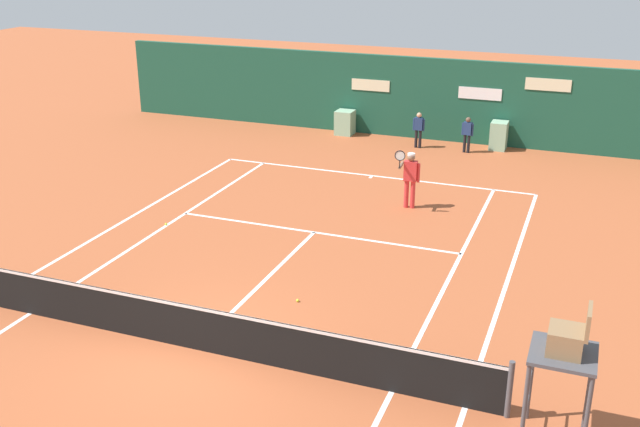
{
  "coord_description": "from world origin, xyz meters",
  "views": [
    {
      "loc": [
        6.8,
        -10.84,
        7.65
      ],
      "look_at": [
        0.39,
        5.84,
        0.8
      ],
      "focal_mm": 41.6,
      "sensor_mm": 36.0,
      "label": 1
    }
  ],
  "objects_px": {
    "player_on_baseline": "(410,175)",
    "tennis_ball_by_sideline": "(166,224)",
    "umpire_chair": "(565,351)",
    "tennis_ball_mid_court": "(298,300)",
    "ball_kid_left_post": "(419,128)",
    "ball_kid_right_post": "(467,132)"
  },
  "relations": [
    {
      "from": "player_on_baseline",
      "to": "tennis_ball_by_sideline",
      "type": "height_order",
      "value": "player_on_baseline"
    },
    {
      "from": "umpire_chair",
      "to": "tennis_ball_by_sideline",
      "type": "xyz_separation_m",
      "value": [
        -10.8,
        5.77,
        -1.61
      ]
    },
    {
      "from": "umpire_chair",
      "to": "tennis_ball_mid_court",
      "type": "relative_size",
      "value": 35.8
    },
    {
      "from": "player_on_baseline",
      "to": "ball_kid_left_post",
      "type": "xyz_separation_m",
      "value": [
        -1.33,
        6.41,
        -0.23
      ]
    },
    {
      "from": "umpire_chair",
      "to": "tennis_ball_mid_court",
      "type": "bearing_deg",
      "value": 62.82
    },
    {
      "from": "ball_kid_right_post",
      "to": "tennis_ball_mid_court",
      "type": "xyz_separation_m",
      "value": [
        -1.27,
        -13.06,
        -0.73
      ]
    },
    {
      "from": "tennis_ball_mid_court",
      "to": "umpire_chair",
      "type": "bearing_deg",
      "value": -27.18
    },
    {
      "from": "ball_kid_right_post",
      "to": "tennis_ball_mid_court",
      "type": "distance_m",
      "value": 13.14
    },
    {
      "from": "ball_kid_left_post",
      "to": "tennis_ball_by_sideline",
      "type": "relative_size",
      "value": 19.69
    },
    {
      "from": "ball_kid_right_post",
      "to": "tennis_ball_by_sideline",
      "type": "xyz_separation_m",
      "value": [
        -6.42,
        -10.19,
        -0.73
      ]
    },
    {
      "from": "player_on_baseline",
      "to": "tennis_ball_by_sideline",
      "type": "xyz_separation_m",
      "value": [
        -5.93,
        -3.77,
        -0.97
      ]
    },
    {
      "from": "umpire_chair",
      "to": "tennis_ball_mid_court",
      "type": "distance_m",
      "value": 6.55
    },
    {
      "from": "tennis_ball_mid_court",
      "to": "tennis_ball_by_sideline",
      "type": "bearing_deg",
      "value": 150.88
    },
    {
      "from": "ball_kid_left_post",
      "to": "ball_kid_right_post",
      "type": "distance_m",
      "value": 1.82
    },
    {
      "from": "ball_kid_left_post",
      "to": "ball_kid_right_post",
      "type": "xyz_separation_m",
      "value": [
        1.82,
        0.0,
        -0.01
      ]
    },
    {
      "from": "umpire_chair",
      "to": "tennis_ball_mid_court",
      "type": "height_order",
      "value": "umpire_chair"
    },
    {
      "from": "umpire_chair",
      "to": "tennis_ball_by_sideline",
      "type": "height_order",
      "value": "umpire_chair"
    },
    {
      "from": "ball_kid_left_post",
      "to": "player_on_baseline",
      "type": "bearing_deg",
      "value": 103.18
    },
    {
      "from": "tennis_ball_by_sideline",
      "to": "tennis_ball_mid_court",
      "type": "bearing_deg",
      "value": -29.12
    },
    {
      "from": "player_on_baseline",
      "to": "ball_kid_right_post",
      "type": "xyz_separation_m",
      "value": [
        0.49,
        6.41,
        -0.24
      ]
    },
    {
      "from": "tennis_ball_by_sideline",
      "to": "ball_kid_right_post",
      "type": "bearing_deg",
      "value": 57.77
    },
    {
      "from": "ball_kid_right_post",
      "to": "tennis_ball_mid_court",
      "type": "height_order",
      "value": "ball_kid_right_post"
    }
  ]
}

